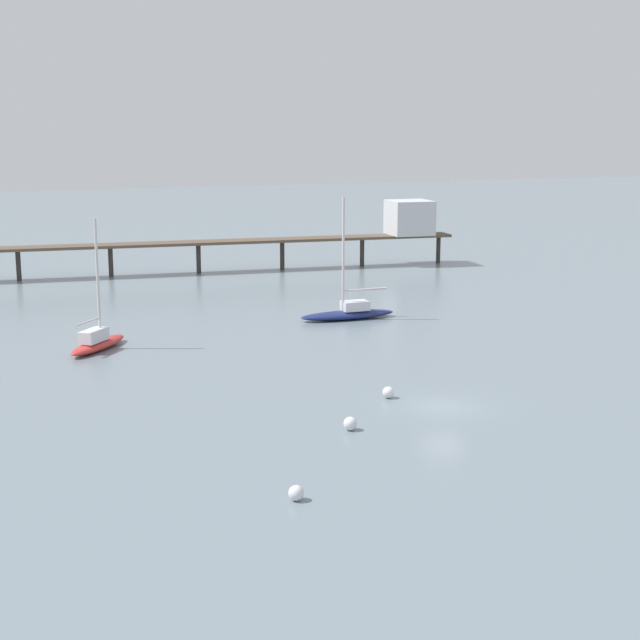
{
  "coord_description": "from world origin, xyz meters",
  "views": [
    {
      "loc": [
        -26.61,
        -47.71,
        16.06
      ],
      "look_at": [
        0.0,
        19.38,
        1.5
      ],
      "focal_mm": 54.78,
      "sensor_mm": 36.0,
      "label": 1
    }
  ],
  "objects_px": {
    "sailboat_navy": "(349,311)",
    "mooring_buoy_inner": "(296,493)",
    "sailboat_red": "(97,340)",
    "mooring_buoy_far": "(388,392)",
    "pier": "(327,228)",
    "mooring_buoy_outer": "(350,424)"
  },
  "relations": [
    {
      "from": "sailboat_navy",
      "to": "mooring_buoy_inner",
      "type": "distance_m",
      "value": 40.24
    },
    {
      "from": "sailboat_red",
      "to": "mooring_buoy_outer",
      "type": "xyz_separation_m",
      "value": [
        9.54,
        -24.0,
        -0.35
      ]
    },
    {
      "from": "mooring_buoy_inner",
      "to": "mooring_buoy_far",
      "type": "bearing_deg",
      "value": 50.78
    },
    {
      "from": "pier",
      "to": "mooring_buoy_far",
      "type": "bearing_deg",
      "value": -108.12
    },
    {
      "from": "pier",
      "to": "sailboat_navy",
      "type": "relative_size",
      "value": 5.74
    },
    {
      "from": "pier",
      "to": "mooring_buoy_outer",
      "type": "xyz_separation_m",
      "value": [
        -21.29,
        -55.96,
        -4.15
      ]
    },
    {
      "from": "pier",
      "to": "sailboat_red",
      "type": "xyz_separation_m",
      "value": [
        -30.83,
        -31.96,
        -3.8
      ]
    },
    {
      "from": "pier",
      "to": "mooring_buoy_outer",
      "type": "distance_m",
      "value": 60.02
    },
    {
      "from": "sailboat_navy",
      "to": "mooring_buoy_inner",
      "type": "xyz_separation_m",
      "value": [
        -17.98,
        -36.0,
        -0.3
      ]
    },
    {
      "from": "mooring_buoy_far",
      "to": "mooring_buoy_outer",
      "type": "distance_m",
      "value": 6.68
    },
    {
      "from": "pier",
      "to": "sailboat_red",
      "type": "bearing_deg",
      "value": -133.97
    },
    {
      "from": "sailboat_navy",
      "to": "sailboat_red",
      "type": "relative_size",
      "value": 1.07
    },
    {
      "from": "sailboat_red",
      "to": "mooring_buoy_inner",
      "type": "xyz_separation_m",
      "value": [
        3.43,
        -32.23,
        -0.37
      ]
    },
    {
      "from": "sailboat_red",
      "to": "mooring_buoy_inner",
      "type": "relative_size",
      "value": 13.81
    },
    {
      "from": "mooring_buoy_far",
      "to": "mooring_buoy_inner",
      "type": "relative_size",
      "value": 1.02
    },
    {
      "from": "sailboat_navy",
      "to": "mooring_buoy_far",
      "type": "height_order",
      "value": "sailboat_navy"
    },
    {
      "from": "sailboat_navy",
      "to": "mooring_buoy_outer",
      "type": "distance_m",
      "value": 30.21
    },
    {
      "from": "pier",
      "to": "sailboat_navy",
      "type": "bearing_deg",
      "value": -108.49
    },
    {
      "from": "sailboat_navy",
      "to": "mooring_buoy_far",
      "type": "bearing_deg",
      "value": -107.66
    },
    {
      "from": "pier",
      "to": "sailboat_red",
      "type": "height_order",
      "value": "sailboat_red"
    },
    {
      "from": "mooring_buoy_inner",
      "to": "sailboat_red",
      "type": "bearing_deg",
      "value": 96.07
    },
    {
      "from": "mooring_buoy_outer",
      "to": "mooring_buoy_inner",
      "type": "distance_m",
      "value": 10.25
    }
  ]
}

